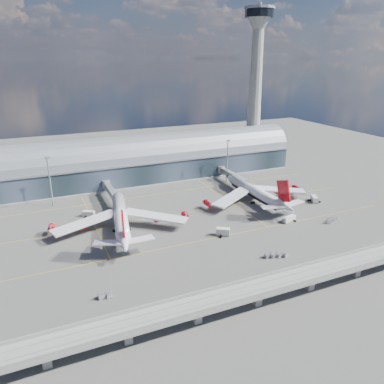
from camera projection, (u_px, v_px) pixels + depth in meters
name	position (u px, v px, depth m)	size (l,w,h in m)	color
ground	(186.00, 232.00, 161.05)	(500.00, 500.00, 0.00)	#474744
taxi_lines	(169.00, 214.00, 180.09)	(200.00, 80.12, 0.01)	gold
terminal	(136.00, 163.00, 224.42)	(200.00, 30.00, 28.00)	#1C272F
control_tower	(255.00, 89.00, 247.44)	(19.00, 19.00, 103.00)	gray
guideway	(258.00, 289.00, 111.89)	(220.00, 8.50, 7.20)	gray
floodlight_mast_left	(50.00, 180.00, 184.85)	(3.00, 0.70, 25.70)	gray
floodlight_mast_right	(227.00, 160.00, 222.83)	(3.00, 0.70, 25.70)	gray
airliner_left	(121.00, 218.00, 161.34)	(60.26, 63.44, 19.40)	white
airliner_right	(256.00, 193.00, 193.64)	(57.53, 60.10, 19.12)	white
jet_bridge_left	(110.00, 190.00, 197.03)	(4.40, 28.00, 7.25)	gray
jet_bridge_right	(231.00, 175.00, 222.63)	(4.40, 32.00, 7.25)	gray
service_truck_1	(223.00, 232.00, 157.39)	(6.11, 5.25, 3.26)	silver
service_truck_2	(289.00, 219.00, 170.80)	(7.48, 3.84, 2.61)	silver
service_truck_3	(314.00, 199.00, 194.42)	(5.14, 6.90, 3.13)	silver
service_truck_4	(253.00, 189.00, 210.10)	(3.51, 5.10, 2.70)	silver
service_truck_5	(89.00, 214.00, 176.55)	(5.86, 4.42, 2.66)	silver
cargo_train_0	(105.00, 296.00, 116.37)	(4.78, 2.11, 1.57)	gray
cargo_train_1	(276.00, 255.00, 140.30)	(9.45, 4.16, 1.57)	gray
cargo_train_2	(332.00, 219.00, 171.70)	(9.46, 5.38, 1.62)	gray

